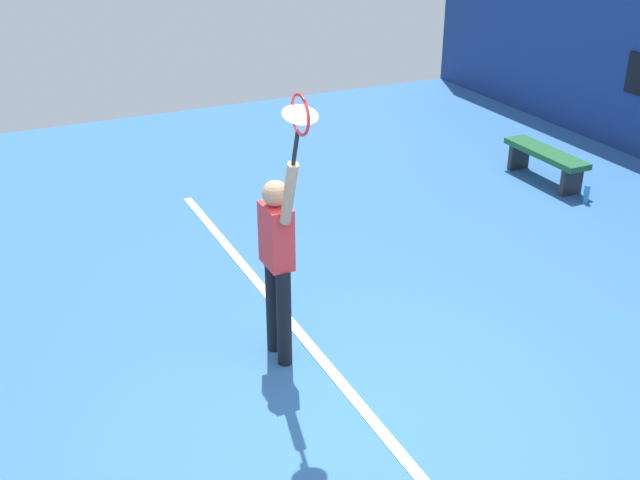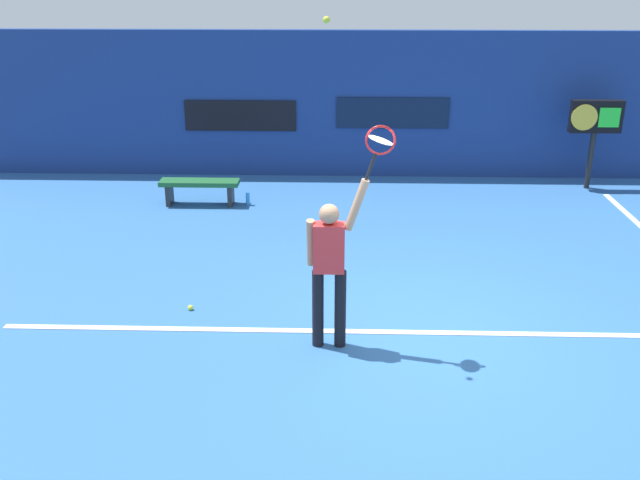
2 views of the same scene
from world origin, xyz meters
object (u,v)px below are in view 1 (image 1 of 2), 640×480
tennis_racket (300,119)px  spare_ball (287,255)px  tennis_player (278,256)px  court_bench (545,158)px  water_bottle (587,194)px

tennis_racket → spare_ball: tennis_racket is taller
tennis_player → court_bench: 5.57m
tennis_player → spare_ball: tennis_player is taller
water_bottle → spare_ball: bearing=-92.8°
tennis_player → court_bench: tennis_player is taller
tennis_racket → water_bottle: tennis_racket is taller
court_bench → water_bottle: bearing=0.0°
tennis_racket → court_bench: (-2.90, 4.98, -2.01)m
water_bottle → spare_ball: 4.17m
tennis_racket → spare_ball: size_ratio=9.21×
tennis_player → tennis_racket: 1.43m
tennis_player → tennis_racket: size_ratio=3.15×
tennis_player → court_bench: size_ratio=1.41×
court_bench → water_bottle: 0.88m
tennis_player → tennis_racket: (0.50, -0.00, 1.34)m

